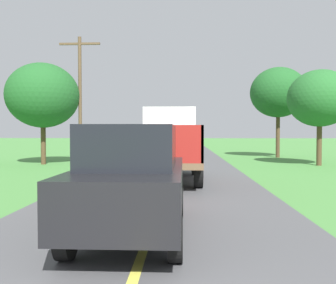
{
  "coord_description": "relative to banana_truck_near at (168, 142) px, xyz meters",
  "views": [
    {
      "loc": [
        0.61,
        -1.95,
        1.89
      ],
      "look_at": [
        -0.13,
        14.67,
        1.4
      ],
      "focal_mm": 37.85,
      "sensor_mm": 36.0,
      "label": 1
    }
  ],
  "objects": [
    {
      "name": "roadside_tree_mid_right",
      "position": [
        -7.48,
        6.15,
        2.48
      ],
      "size": [
        4.11,
        4.11,
        5.82
      ],
      "color": "#4C3823",
      "rests_on": "ground"
    },
    {
      "name": "banana_truck_near",
      "position": [
        0.0,
        0.0,
        0.0
      ],
      "size": [
        2.38,
        5.82,
        2.8
      ],
      "color": "#2D2D30",
      "rests_on": "road_surface"
    },
    {
      "name": "following_car",
      "position": [
        -0.27,
        -7.79,
        -0.4
      ],
      "size": [
        1.74,
        4.1,
        1.92
      ],
      "color": "black",
      "rests_on": "road_surface"
    },
    {
      "name": "roadside_tree_far_left",
      "position": [
        7.47,
        12.2,
        3.25
      ],
      "size": [
        4.02,
        4.02,
        6.55
      ],
      "color": "#4C3823",
      "rests_on": "ground"
    },
    {
      "name": "roadside_tree_near_left",
      "position": [
        8.14,
        6.12,
        2.25
      ],
      "size": [
        3.5,
        3.5,
        5.31
      ],
      "color": "#4C3823",
      "rests_on": "ground"
    },
    {
      "name": "utility_pole_roadside",
      "position": [
        -5.47,
        6.66,
        2.58
      ],
      "size": [
        2.4,
        0.2,
        7.42
      ],
      "color": "brown",
      "rests_on": "ground"
    }
  ]
}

